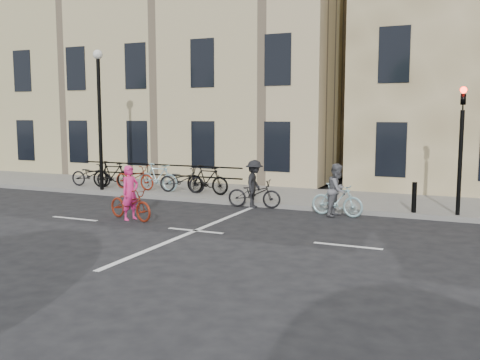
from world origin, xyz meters
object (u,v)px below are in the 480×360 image
at_px(traffic_light, 461,135).
at_px(cyclist_pink, 130,201).
at_px(cyclist_dark, 254,189).
at_px(lamp_post, 99,102).
at_px(cyclist_grey, 337,195).

height_order(traffic_light, cyclist_pink, traffic_light).
distance_m(traffic_light, cyclist_dark, 6.43).
distance_m(lamp_post, cyclist_dark, 7.17).
bearing_deg(cyclist_grey, traffic_light, -67.27).
relative_size(traffic_light, cyclist_grey, 2.32).
relative_size(cyclist_pink, cyclist_grey, 1.11).
relative_size(traffic_light, lamp_post, 0.74).
relative_size(traffic_light, cyclist_pink, 2.09).
distance_m(lamp_post, cyclist_pink, 6.31).
distance_m(traffic_light, lamp_post, 12.74).
xyz_separation_m(cyclist_pink, cyclist_grey, (5.31, 2.96, 0.09)).
height_order(cyclist_pink, cyclist_dark, cyclist_pink).
bearing_deg(traffic_light, lamp_post, 179.73).
bearing_deg(lamp_post, traffic_light, -0.27).
distance_m(cyclist_grey, cyclist_dark, 2.85).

